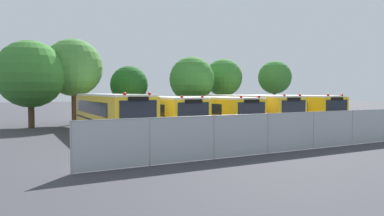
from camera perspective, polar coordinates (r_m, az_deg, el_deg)
name	(u,v)px	position (r m, az deg, el deg)	size (l,w,h in m)	color
ground_plane	(208,129)	(25.89, 2.66, -3.47)	(160.00, 160.00, 0.00)	#38383D
school_bus_0	(111,112)	(23.01, -13.29, -0.68)	(2.63, 11.11, 2.77)	yellow
school_bus_1	(161,112)	(24.24, -5.11, -0.68)	(2.74, 9.71, 2.58)	yellow
school_bus_2	(208,111)	(25.97, 2.72, -0.48)	(2.86, 10.62, 2.55)	yellow
school_bus_3	(249,109)	(27.57, 9.37, -0.23)	(2.67, 10.34, 2.65)	yellow
school_bus_4	(285,108)	(30.05, 15.14, -0.05)	(2.62, 10.74, 2.64)	yellow
tree_0	(31,73)	(29.50, -25.10, 5.32)	(5.20, 5.20, 6.75)	#4C3823
tree_1	(73,67)	(30.75, -19.14, 6.48)	(4.82, 4.82, 7.23)	#4C3823
tree_2	(128,84)	(32.84, -10.51, 3.92)	(3.50, 3.50, 5.20)	#4C3823
tree_3	(192,79)	(33.84, 0.08, 4.87)	(4.42, 4.42, 6.21)	#4C3823
tree_4	(224,77)	(37.26, 5.32, 5.17)	(4.02, 4.02, 6.32)	#4C3823
tree_5	(275,78)	(39.27, 13.60, 4.92)	(3.66, 3.66, 6.22)	#4C3823
chainlink_fence	(313,130)	(17.76, 19.44, -3.38)	(22.52, 0.07, 1.83)	#9EA0A3
traffic_cone	(287,140)	(18.73, 15.37, -5.10)	(0.41, 0.41, 0.54)	#EA5914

